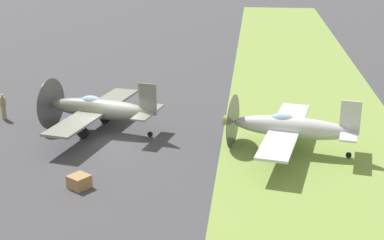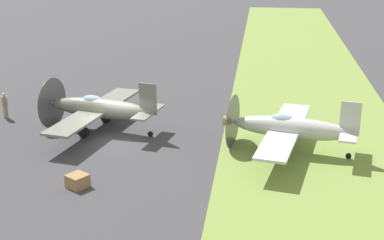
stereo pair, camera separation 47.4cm
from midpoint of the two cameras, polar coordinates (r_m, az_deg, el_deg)
ground_plane at (r=33.34m, az=-7.41°, el=-2.04°), size 160.00×160.00×0.00m
grass_verge at (r=32.53m, az=13.14°, el=-2.94°), size 120.00×11.00×0.01m
airplane_lead at (r=34.58m, az=-9.11°, el=1.20°), size 9.79×7.81×3.46m
airplane_wingman at (r=31.39m, az=10.38°, el=-0.79°), size 9.58×7.64×3.39m
ground_crew_chief at (r=38.50m, az=-18.29°, el=1.47°), size 0.44×0.52×1.73m
supply_crate at (r=27.62m, az=-11.17°, el=-6.14°), size 1.25×1.25×0.64m
runway_marker_cone at (r=39.76m, az=4.95°, el=1.88°), size 0.36×0.36×0.44m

